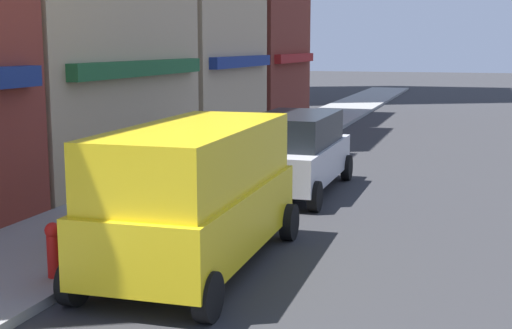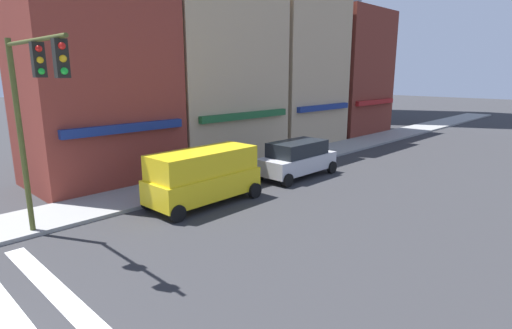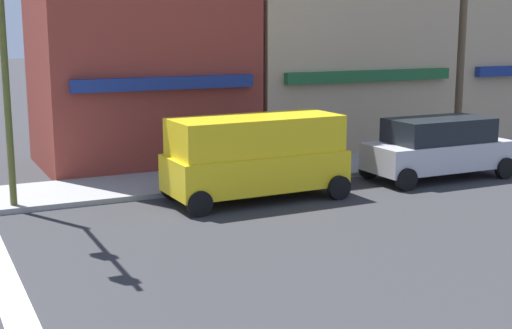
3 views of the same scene
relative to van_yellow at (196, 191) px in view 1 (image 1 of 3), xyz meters
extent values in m
cube|color=#1E592D|center=(6.66, 4.15, 1.71)|extent=(7.02, 0.30, 0.40)
cube|color=navy|center=(14.82, 4.15, 1.71)|extent=(6.18, 0.30, 0.40)
cube|color=maroon|center=(22.72, 6.80, 4.20)|extent=(7.36, 5.00, 10.98)
cube|color=maroon|center=(22.72, 4.15, 1.71)|extent=(6.25, 0.30, 0.40)
cube|color=yellow|center=(0.00, 0.00, -0.45)|extent=(5.04, 2.11, 1.00)
cube|color=yellow|center=(0.00, 0.00, 0.55)|extent=(4.79, 1.95, 1.00)
cylinder|color=black|center=(-2.09, 1.00, -0.95)|extent=(0.68, 0.22, 0.68)
cylinder|color=black|center=(-2.09, -1.00, -0.95)|extent=(0.68, 0.22, 0.68)
cylinder|color=black|center=(2.09, 1.00, -0.95)|extent=(0.68, 0.22, 0.68)
cylinder|color=black|center=(2.09, -1.00, -0.95)|extent=(0.68, 0.22, 0.68)
cube|color=#B7B7BC|center=(6.41, 0.00, -0.52)|extent=(4.70, 1.91, 0.85)
cube|color=black|center=(6.41, 0.00, 0.28)|extent=(3.29, 1.76, 0.75)
cylinder|color=black|center=(4.47, 0.95, -0.95)|extent=(0.68, 0.22, 0.68)
cylinder|color=black|center=(4.47, -0.95, -0.95)|extent=(0.68, 0.22, 0.68)
cylinder|color=black|center=(8.36, 0.95, -0.95)|extent=(0.68, 0.22, 0.68)
cylinder|color=black|center=(8.36, -0.95, -0.95)|extent=(0.68, 0.22, 0.68)
cylinder|color=#23232D|center=(0.56, 2.47, -0.71)|extent=(0.26, 0.26, 0.85)
cylinder|color=silver|center=(0.56, 2.47, 0.06)|extent=(0.32, 0.32, 0.70)
sphere|color=tan|center=(0.56, 2.47, 0.52)|extent=(0.22, 0.22, 0.22)
cylinder|color=#23232D|center=(2.55, 1.82, -0.71)|extent=(0.26, 0.26, 0.85)
cylinder|color=#2D7A3D|center=(2.55, 1.82, 0.06)|extent=(0.32, 0.32, 0.70)
sphere|color=tan|center=(2.55, 1.82, 0.52)|extent=(0.22, 0.22, 0.22)
cylinder|color=red|center=(-1.49, 1.70, -0.81)|extent=(0.20, 0.20, 0.65)
sphere|color=red|center=(-1.49, 1.70, -0.41)|extent=(0.24, 0.24, 0.24)
camera|label=1|loc=(-10.40, -4.26, 2.30)|focal=50.00mm
camera|label=2|loc=(-10.25, -13.01, 4.21)|focal=28.00mm
camera|label=3|loc=(-8.47, -17.48, 3.50)|focal=50.00mm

